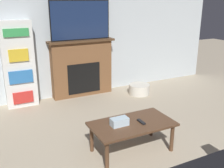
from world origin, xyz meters
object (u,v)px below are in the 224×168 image
(fireplace, at_px, (82,68))
(tv, at_px, (81,20))
(storage_basket, at_px, (139,89))
(coffee_table, at_px, (132,126))
(bookshelf, at_px, (19,65))

(fireplace, relative_size, tv, 1.12)
(fireplace, xyz_separation_m, storage_basket, (1.08, -0.49, -0.47))
(storage_basket, bearing_deg, coffee_table, -124.76)
(fireplace, xyz_separation_m, bookshelf, (-1.21, -0.02, 0.20))
(storage_basket, bearing_deg, fireplace, 155.47)
(fireplace, bearing_deg, tv, -90.00)
(fireplace, height_order, storage_basket, fireplace)
(fireplace, distance_m, storage_basket, 1.27)
(storage_basket, bearing_deg, tv, 156.36)
(tv, distance_m, storage_basket, 1.84)
(tv, height_order, coffee_table, tv)
(coffee_table, distance_m, storage_basket, 2.22)
(fireplace, bearing_deg, coffee_table, -94.45)
(tv, xyz_separation_m, coffee_table, (-0.18, -2.28, -1.16))
(fireplace, height_order, bookshelf, bookshelf)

